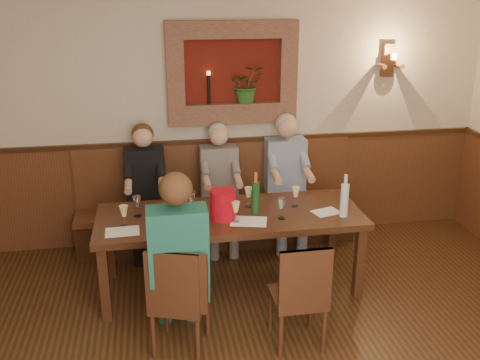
# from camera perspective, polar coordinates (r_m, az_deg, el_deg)

# --- Properties ---
(room_shell) EXTENTS (6.04, 6.04, 2.82)m
(room_shell) POSITION_cam_1_polar(r_m,az_deg,el_deg) (2.76, 4.61, 3.26)
(room_shell) COLOR beige
(room_shell) RESTS_ON ground
(wainscoting) EXTENTS (6.02, 6.02, 1.15)m
(wainscoting) POSITION_cam_1_polar(r_m,az_deg,el_deg) (3.37, 3.98, -18.53)
(wainscoting) COLOR #5A2D19
(wainscoting) RESTS_ON ground
(wall_niche) EXTENTS (1.36, 0.30, 1.06)m
(wall_niche) POSITION_cam_1_polar(r_m,az_deg,el_deg) (5.65, -0.38, 10.86)
(wall_niche) COLOR #5F150D
(wall_niche) RESTS_ON ground
(wall_sconce) EXTENTS (0.25, 0.20, 0.35)m
(wall_sconce) POSITION_cam_1_polar(r_m,az_deg,el_deg) (6.11, 15.55, 12.12)
(wall_sconce) COLOR #5A2D19
(wall_sconce) RESTS_ON ground
(dining_table) EXTENTS (2.40, 0.90, 0.75)m
(dining_table) POSITION_cam_1_polar(r_m,az_deg,el_deg) (4.89, -1.06, -4.41)
(dining_table) COLOR #3B1E11
(dining_table) RESTS_ON ground
(bench) EXTENTS (3.00, 0.45, 1.11)m
(bench) POSITION_cam_1_polar(r_m,az_deg,el_deg) (5.88, -2.43, -3.82)
(bench) COLOR #381E0F
(bench) RESTS_ON ground
(chair_near_left) EXTENTS (0.51, 0.51, 0.91)m
(chair_near_left) POSITION_cam_1_polar(r_m,az_deg,el_deg) (4.30, -6.39, -14.49)
(chair_near_left) COLOR #3B1E11
(chair_near_left) RESTS_ON ground
(chair_near_right) EXTENTS (0.40, 0.40, 0.90)m
(chair_near_right) POSITION_cam_1_polar(r_m,az_deg,el_deg) (4.35, 6.14, -14.04)
(chair_near_right) COLOR #3B1E11
(chair_near_right) RESTS_ON ground
(person_bench_left) EXTENTS (0.41, 0.50, 1.39)m
(person_bench_left) POSITION_cam_1_polar(r_m,az_deg,el_deg) (5.65, -9.92, -2.38)
(person_bench_left) COLOR black
(person_bench_left) RESTS_ON ground
(person_bench_mid) EXTENTS (0.40, 0.49, 1.37)m
(person_bench_mid) POSITION_cam_1_polar(r_m,az_deg,el_deg) (5.70, -2.12, -2.02)
(person_bench_mid) COLOR #504A49
(person_bench_mid) RESTS_ON ground
(person_bench_right) EXTENTS (0.43, 0.52, 1.44)m
(person_bench_right) POSITION_cam_1_polar(r_m,az_deg,el_deg) (5.82, 4.97, -1.29)
(person_bench_right) COLOR navy
(person_bench_right) RESTS_ON ground
(person_chair_front) EXTENTS (0.44, 0.54, 1.47)m
(person_chair_front) POSITION_cam_1_polar(r_m,az_deg,el_deg) (4.18, -6.55, -9.95)
(person_chair_front) COLOR #174B52
(person_chair_front) RESTS_ON ground
(spittoon_bucket) EXTENTS (0.24, 0.24, 0.27)m
(spittoon_bucket) POSITION_cam_1_polar(r_m,az_deg,el_deg) (4.71, -1.82, -2.62)
(spittoon_bucket) COLOR #BA0B19
(spittoon_bucket) RESTS_ON dining_table
(wine_bottle_green_a) EXTENTS (0.07, 0.07, 0.39)m
(wine_bottle_green_a) POSITION_cam_1_polar(r_m,az_deg,el_deg) (4.81, 1.67, -1.78)
(wine_bottle_green_a) COLOR #19471E
(wine_bottle_green_a) RESTS_ON dining_table
(wine_bottle_green_b) EXTENTS (0.08, 0.08, 0.36)m
(wine_bottle_green_b) POSITION_cam_1_polar(r_m,az_deg,el_deg) (4.89, -7.31, -1.77)
(wine_bottle_green_b) COLOR #19471E
(wine_bottle_green_b) RESTS_ON dining_table
(water_bottle) EXTENTS (0.09, 0.09, 0.39)m
(water_bottle) POSITION_cam_1_polar(r_m,az_deg,el_deg) (4.83, 11.07, -2.04)
(water_bottle) COLOR silver
(water_bottle) RESTS_ON dining_table
(tasting_sheet_a) EXTENTS (0.29, 0.21, 0.00)m
(tasting_sheet_a) POSITION_cam_1_polar(r_m,az_deg,el_deg) (4.61, -12.44, -5.39)
(tasting_sheet_a) COLOR white
(tasting_sheet_a) RESTS_ON dining_table
(tasting_sheet_b) EXTENTS (0.36, 0.29, 0.00)m
(tasting_sheet_b) POSITION_cam_1_polar(r_m,az_deg,el_deg) (4.69, 0.94, -4.43)
(tasting_sheet_b) COLOR white
(tasting_sheet_b) RESTS_ON dining_table
(tasting_sheet_c) EXTENTS (0.28, 0.24, 0.00)m
(tasting_sheet_c) POSITION_cam_1_polar(r_m,az_deg,el_deg) (4.95, 9.18, -3.38)
(tasting_sheet_c) COLOR white
(tasting_sheet_c) RESTS_ON dining_table
(tasting_sheet_d) EXTENTS (0.33, 0.27, 0.00)m
(tasting_sheet_d) POSITION_cam_1_polar(r_m,az_deg,el_deg) (4.56, -6.06, -5.29)
(tasting_sheet_d) COLOR white
(tasting_sheet_d) RESTS_ON dining_table
(wine_glass_0) EXTENTS (0.08, 0.08, 0.19)m
(wine_glass_0) POSITION_cam_1_polar(r_m,az_deg,el_deg) (4.97, 0.91, -1.83)
(wine_glass_0) COLOR #FFED98
(wine_glass_0) RESTS_ON dining_table
(wine_glass_1) EXTENTS (0.08, 0.08, 0.19)m
(wine_glass_1) POSITION_cam_1_polar(r_m,az_deg,el_deg) (5.01, 5.94, -1.78)
(wine_glass_1) COLOR #FFED98
(wine_glass_1) RESTS_ON dining_table
(wine_glass_2) EXTENTS (0.08, 0.08, 0.19)m
(wine_glass_2) POSITION_cam_1_polar(r_m,az_deg,el_deg) (4.51, -3.96, -4.21)
(wine_glass_2) COLOR #FFED98
(wine_glass_2) RESTS_ON dining_table
(wine_glass_3) EXTENTS (0.08, 0.08, 0.19)m
(wine_glass_3) POSITION_cam_1_polar(r_m,az_deg,el_deg) (4.90, -5.15, -2.25)
(wine_glass_3) COLOR white
(wine_glass_3) RESTS_ON dining_table
(wine_glass_4) EXTENTS (0.08, 0.08, 0.19)m
(wine_glass_4) POSITION_cam_1_polar(r_m,az_deg,el_deg) (4.64, -0.47, -3.45)
(wine_glass_4) COLOR #FFED98
(wine_glass_4) RESTS_ON dining_table
(wine_glass_5) EXTENTS (0.08, 0.08, 0.19)m
(wine_glass_5) POSITION_cam_1_polar(r_m,az_deg,el_deg) (4.60, -7.62, -3.85)
(wine_glass_5) COLOR #FFED98
(wine_glass_5) RESTS_ON dining_table
(wine_glass_6) EXTENTS (0.08, 0.08, 0.19)m
(wine_glass_6) POSITION_cam_1_polar(r_m,az_deg,el_deg) (4.85, -10.90, -2.78)
(wine_glass_6) COLOR white
(wine_glass_6) RESTS_ON dining_table
(wine_glass_7) EXTENTS (0.08, 0.08, 0.19)m
(wine_glass_7) POSITION_cam_1_polar(r_m,az_deg,el_deg) (4.73, 4.47, -3.05)
(wine_glass_7) COLOR white
(wine_glass_7) RESTS_ON dining_table
(wine_glass_8) EXTENTS (0.08, 0.08, 0.19)m
(wine_glass_8) POSITION_cam_1_polar(r_m,az_deg,el_deg) (4.67, -12.26, -3.79)
(wine_glass_8) COLOR #FFED98
(wine_glass_8) RESTS_ON dining_table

